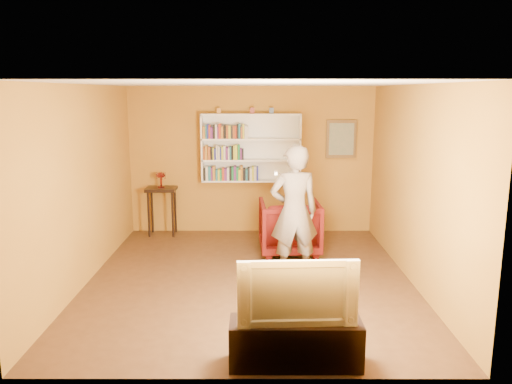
{
  "coord_description": "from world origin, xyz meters",
  "views": [
    {
      "loc": [
        0.1,
        -6.66,
        2.6
      ],
      "look_at": [
        0.09,
        0.75,
        1.11
      ],
      "focal_mm": 35.0,
      "sensor_mm": 36.0,
      "label": 1
    }
  ],
  "objects_px": {
    "ruby_lustre": "(161,177)",
    "armchair": "(289,227)",
    "bookshelf": "(251,148)",
    "console_table": "(162,196)",
    "tv_cabinet": "(295,343)",
    "television": "(296,289)",
    "person": "(294,212)"
  },
  "relations": [
    {
      "from": "console_table",
      "to": "armchair",
      "type": "bearing_deg",
      "value": -25.63
    },
    {
      "from": "console_table",
      "to": "armchair",
      "type": "relative_size",
      "value": 0.91
    },
    {
      "from": "console_table",
      "to": "tv_cabinet",
      "type": "bearing_deg",
      "value": -64.86
    },
    {
      "from": "tv_cabinet",
      "to": "television",
      "type": "relative_size",
      "value": 1.13
    },
    {
      "from": "tv_cabinet",
      "to": "person",
      "type": "bearing_deg",
      "value": 86.34
    },
    {
      "from": "person",
      "to": "tv_cabinet",
      "type": "bearing_deg",
      "value": 77.18
    },
    {
      "from": "armchair",
      "to": "tv_cabinet",
      "type": "bearing_deg",
      "value": 84.35
    },
    {
      "from": "television",
      "to": "ruby_lustre",
      "type": "bearing_deg",
      "value": 112.45
    },
    {
      "from": "bookshelf",
      "to": "television",
      "type": "relative_size",
      "value": 1.61
    },
    {
      "from": "bookshelf",
      "to": "armchair",
      "type": "xyz_separation_m",
      "value": [
        0.63,
        -1.25,
        -1.15
      ]
    },
    {
      "from": "ruby_lustre",
      "to": "tv_cabinet",
      "type": "distance_m",
      "value": 5.04
    },
    {
      "from": "person",
      "to": "television",
      "type": "relative_size",
      "value": 1.69
    },
    {
      "from": "console_table",
      "to": "person",
      "type": "height_order",
      "value": "person"
    },
    {
      "from": "ruby_lustre",
      "to": "tv_cabinet",
      "type": "height_order",
      "value": "ruby_lustre"
    },
    {
      "from": "television",
      "to": "tv_cabinet",
      "type": "bearing_deg",
      "value": -2.69
    },
    {
      "from": "console_table",
      "to": "armchair",
      "type": "height_order",
      "value": "same"
    },
    {
      "from": "armchair",
      "to": "tv_cabinet",
      "type": "relative_size",
      "value": 0.77
    },
    {
      "from": "bookshelf",
      "to": "armchair",
      "type": "distance_m",
      "value": 1.81
    },
    {
      "from": "bookshelf",
      "to": "console_table",
      "type": "height_order",
      "value": "bookshelf"
    },
    {
      "from": "person",
      "to": "console_table",
      "type": "bearing_deg",
      "value": -52.2
    },
    {
      "from": "tv_cabinet",
      "to": "television",
      "type": "xyz_separation_m",
      "value": [
        -0.0,
        0.0,
        0.55
      ]
    },
    {
      "from": "person",
      "to": "tv_cabinet",
      "type": "height_order",
      "value": "person"
    },
    {
      "from": "armchair",
      "to": "bookshelf",
      "type": "bearing_deg",
      "value": -66.04
    },
    {
      "from": "bookshelf",
      "to": "television",
      "type": "distance_m",
      "value": 4.75
    },
    {
      "from": "ruby_lustre",
      "to": "armchair",
      "type": "xyz_separation_m",
      "value": [
        2.27,
        -1.09,
        -0.64
      ]
    },
    {
      "from": "television",
      "to": "console_table",
      "type": "bearing_deg",
      "value": 112.45
    },
    {
      "from": "console_table",
      "to": "tv_cabinet",
      "type": "distance_m",
      "value": 5.0
    },
    {
      "from": "armchair",
      "to": "tv_cabinet",
      "type": "distance_m",
      "value": 3.42
    },
    {
      "from": "bookshelf",
      "to": "tv_cabinet",
      "type": "bearing_deg",
      "value": -84.19
    },
    {
      "from": "ruby_lustre",
      "to": "person",
      "type": "distance_m",
      "value": 3.1
    },
    {
      "from": "armchair",
      "to": "person",
      "type": "distance_m",
      "value": 1.14
    },
    {
      "from": "bookshelf",
      "to": "console_table",
      "type": "relative_size",
      "value": 2.03
    }
  ]
}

